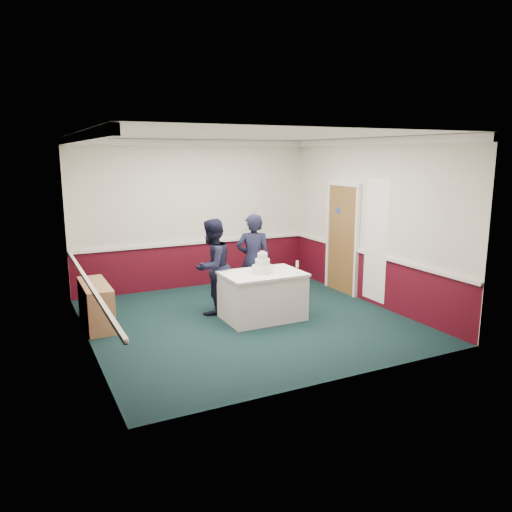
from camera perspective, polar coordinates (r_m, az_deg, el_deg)
name	(u,v)px	position (r m, az deg, el deg)	size (l,w,h in m)	color
ground	(247,320)	(8.36, -1.02, -7.35)	(5.00, 5.00, 0.00)	#12292E
room_shell	(236,199)	(8.53, -2.35, 6.55)	(5.00, 5.00, 3.00)	silver
sideboard	(96,305)	(8.40, -17.81, -5.32)	(0.41, 1.20, 0.70)	#A87B51
cake_table	(262,295)	(8.34, 0.74, -4.51)	(1.32, 0.92, 0.79)	white
wedding_cake	(262,266)	(8.22, 0.74, -1.16)	(0.35, 0.35, 0.36)	white
cake_knife	(266,275)	(8.05, 1.20, -2.21)	(0.01, 0.22, 0.01)	silver
champagne_flute	(297,265)	(8.21, 4.75, -1.01)	(0.05, 0.05, 0.21)	silver
person_man	(212,267)	(8.56, -5.03, -1.22)	(0.80, 0.62, 1.64)	black
person_woman	(253,261)	(8.89, -0.30, -0.53)	(0.62, 0.41, 1.69)	black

